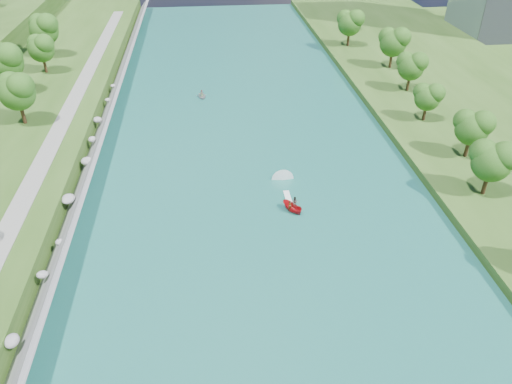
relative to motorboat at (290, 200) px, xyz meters
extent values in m
plane|color=#2D5119|center=(-5.41, -10.40, -0.69)|extent=(260.00, 260.00, 0.00)
cube|color=#185D4E|center=(-5.41, 9.60, -0.64)|extent=(55.00, 240.00, 0.10)
cube|color=slate|center=(-31.26, 9.60, 1.11)|extent=(3.54, 236.00, 4.05)
ellipsoid|color=gray|center=(-32.38, -25.13, 2.26)|extent=(1.45, 1.78, 1.13)
ellipsoid|color=gray|center=(-31.78, -15.44, 2.24)|extent=(1.35, 1.19, 0.76)
ellipsoid|color=gray|center=(-31.40, -8.66, 1.57)|extent=(1.11, 1.04, 0.83)
ellipsoid|color=gray|center=(-32.18, 0.80, 2.02)|extent=(1.90, 2.38, 1.05)
ellipsoid|color=gray|center=(-31.61, 12.54, 1.57)|extent=(1.88, 1.81, 1.32)
ellipsoid|color=gray|center=(-31.87, 19.59, 2.02)|extent=(1.21, 1.56, 0.94)
ellipsoid|color=gray|center=(-32.24, 27.74, 2.02)|extent=(1.67, 1.65, 0.99)
ellipsoid|color=gray|center=(-31.79, 38.27, 1.65)|extent=(1.18, 1.03, 0.71)
ellipsoid|color=gray|center=(-31.84, 46.53, 1.55)|extent=(0.99, 1.22, 0.59)
cube|color=gray|center=(-37.91, 9.60, 2.86)|extent=(3.00, 200.00, 0.10)
ellipsoid|color=#265015|center=(-44.64, 25.95, 8.43)|extent=(6.75, 6.75, 11.24)
ellipsoid|color=#265015|center=(-51.05, 41.57, 8.89)|extent=(7.30, 7.30, 12.17)
ellipsoid|color=#265015|center=(-47.29, 53.37, 7.88)|extent=(6.09, 6.09, 10.15)
ellipsoid|color=#265015|center=(-49.31, 65.31, 8.86)|extent=(7.27, 7.27, 12.11)
ellipsoid|color=#265015|center=(28.85, -2.53, 5.97)|extent=(6.19, 6.19, 10.32)
ellipsoid|color=#265015|center=(31.51, 8.80, 5.74)|extent=(5.92, 5.92, 9.87)
ellipsoid|color=#265015|center=(30.06, 23.48, 5.19)|extent=(5.27, 5.27, 8.78)
ellipsoid|color=#265015|center=(32.49, 38.67, 5.84)|extent=(6.04, 6.04, 10.06)
ellipsoid|color=#265015|center=(33.67, 53.65, 6.53)|extent=(6.87, 6.87, 11.45)
ellipsoid|color=#265015|center=(28.10, 72.21, 6.49)|extent=(6.82, 6.82, 11.37)
ellipsoid|color=#265015|center=(34.44, 87.51, 3.19)|extent=(2.87, 2.87, 4.78)
imported|color=red|center=(-0.03, -2.00, 0.10)|extent=(3.22, 3.72, 1.39)
imported|color=#66605B|center=(-0.43, -2.40, 0.57)|extent=(0.71, 0.61, 1.64)
imported|color=#66605B|center=(0.47, -1.50, 0.61)|extent=(1.01, 0.90, 1.71)
cube|color=white|center=(-0.03, 1.00, -0.56)|extent=(0.90, 5.00, 0.06)
imported|color=gray|center=(-12.42, 43.00, -0.25)|extent=(2.74, 3.56, 0.68)
imported|color=#66605B|center=(-12.42, 43.00, 0.35)|extent=(0.73, 0.52, 1.39)
camera|label=1|loc=(-11.79, -61.09, 41.80)|focal=35.00mm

